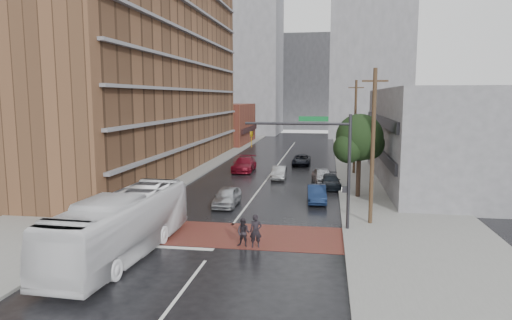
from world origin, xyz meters
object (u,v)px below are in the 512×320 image
Objects in this scene: car_travel_c at (244,164)px; suv_travel at (301,160)px; car_parked_near at (317,194)px; car_parked_mid at (330,181)px; transit_bus at (122,225)px; pedestrian_a at (256,231)px; car_travel_a at (227,197)px; car_parked_far at (322,176)px; pedestrian_b at (243,233)px; car_travel_b at (279,173)px.

suv_travel is at bearing 43.27° from car_travel_c.
car_parked_near is 6.10m from car_parked_mid.
transit_bus is at bearing -122.36° from car_parked_mid.
suv_travel is at bearing 77.64° from pedestrian_a.
car_travel_a is 0.78× the size of car_travel_c.
car_parked_far is at bearing -76.61° from suv_travel.
pedestrian_b is 18.15m from car_parked_mid.
transit_bus reaches higher than car_travel_c.
car_travel_b is at bearing -99.00° from suv_travel.
car_parked_far reaches higher than car_parked_near.
car_parked_near is 0.97× the size of car_parked_mid.
car_travel_c is 12.39m from car_parked_mid.
car_parked_mid is (7.79, 8.32, -0.11)m from car_travel_a.
car_parked_mid is (4.11, 17.50, -0.31)m from pedestrian_a.
transit_bus is 3.05× the size of car_travel_b.
car_parked_near reaches higher than car_parked_mid.
car_parked_mid is (1.10, 6.00, -0.06)m from car_parked_near.
car_travel_c is at bearing 112.82° from pedestrian_b.
pedestrian_b is (-0.70, 0.00, -0.12)m from pedestrian_a.
car_parked_near reaches higher than suv_travel.
car_travel_c reaches higher than car_travel_a.
suv_travel is at bearing 79.03° from car_travel_a.
pedestrian_b is 0.39× the size of car_parked_near.
car_travel_a reaches higher than suv_travel.
car_travel_a is 1.01× the size of car_parked_mid.
pedestrian_a is at bearing -107.30° from car_parked_mid.
car_travel_a is 11.40m from car_parked_mid.
car_travel_a reaches higher than car_parked_near.
car_parked_far is at bearing 107.93° from car_parked_mid.
pedestrian_a is at bearing -108.85° from car_parked_near.
pedestrian_b is at bearing 168.83° from pedestrian_a.
car_parked_mid is (5.13, -3.75, -0.03)m from car_travel_b.
pedestrian_a is 0.41× the size of car_parked_far.
pedestrian_a reaches higher than car_parked_far.
pedestrian_b reaches higher than car_parked_far.
pedestrian_b is 21.25m from car_travel_b.
pedestrian_a is 9.89m from car_travel_a.
pedestrian_a is 31.21m from suv_travel.
pedestrian_a is 0.40× the size of suv_travel.
car_parked_far is (-0.76, 1.88, 0.15)m from car_parked_mid.
car_travel_a is at bearing 100.70° from pedestrian_a.
car_parked_mid is at bearing 87.07° from pedestrian_b.
car_parked_far is (7.03, 10.20, 0.04)m from car_travel_a.
car_travel_a is at bearing -132.99° from car_parked_far.
car_travel_a is 22.44m from suv_travel.
car_travel_b is at bearing 103.30° from pedestrian_b.
car_travel_c is at bearing 96.06° from car_travel_a.
car_travel_c is (1.24, 27.91, -0.86)m from transit_bus.
car_travel_a is (-3.68, 9.18, -0.19)m from pedestrian_a.
car_travel_c reaches higher than car_parked_far.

